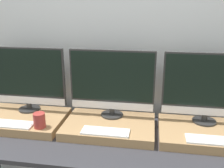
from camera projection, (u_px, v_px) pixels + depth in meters
wall_back at (117, 52)px, 1.98m from camera, size 8.00×0.04×2.60m
workbench at (107, 144)px, 1.74m from camera, size 2.39×0.74×0.80m
wooden_riser_left at (22, 120)px, 1.90m from camera, size 0.64×0.43×0.06m
monitor_left at (26, 78)px, 1.92m from camera, size 0.62×0.17×0.50m
keyboard_left at (11, 124)px, 1.75m from camera, size 0.32×0.11×0.01m
mug at (39, 120)px, 1.70m from camera, size 0.08×0.08×0.10m
wooden_riser_center at (109, 126)px, 1.80m from camera, size 0.64×0.43×0.06m
monitor_center at (112, 82)px, 1.82m from camera, size 0.62×0.17×0.50m
keyboard_center at (105, 131)px, 1.65m from camera, size 0.32×0.11×0.01m
wooden_riser_right at (207, 134)px, 1.69m from camera, size 0.64×0.43×0.06m
monitor_right at (208, 87)px, 1.71m from camera, size 0.62×0.17×0.50m
keyboard_right at (212, 140)px, 1.54m from camera, size 0.32×0.11×0.01m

